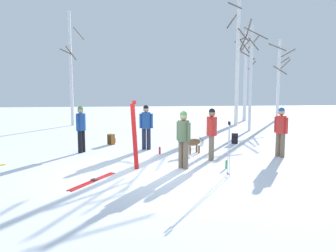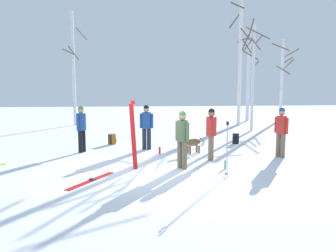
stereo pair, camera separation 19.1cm
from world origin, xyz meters
name	(u,v)px [view 1 (the left image)]	position (x,y,z in m)	size (l,w,h in m)	color
ground_plane	(150,172)	(0.00, 0.00, 0.00)	(60.00, 60.00, 0.00)	white
person_0	(81,126)	(-2.39, 3.01, 0.98)	(0.34, 0.48, 1.72)	black
person_1	(212,131)	(2.09, 1.34, 0.98)	(0.34, 0.50, 1.72)	#72604C
person_2	(183,136)	(1.00, 0.32, 0.98)	(0.37, 0.42, 1.72)	#72604C
person_3	(281,129)	(4.57, 1.58, 0.98)	(0.34, 0.45, 1.72)	#72604C
person_4	(146,124)	(0.00, 3.35, 0.98)	(0.52, 0.34, 1.72)	#1E2338
dog	(192,143)	(1.65, 2.44, 0.39)	(0.84, 0.44, 0.57)	brown
ski_pair_planted_0	(135,135)	(-0.43, 0.37, 1.01)	(0.23, 0.06, 2.02)	red
ski_pair_lying_0	(93,181)	(-1.50, -0.75, 0.01)	(1.05, 1.62, 0.05)	red
ski_poles_0	(229,147)	(2.09, -0.65, 0.80)	(0.07, 0.22, 1.50)	#B2B2BC
backpack_0	(235,138)	(3.81, 4.30, 0.21)	(0.32, 0.34, 0.44)	black
backpack_1	(111,139)	(-1.43, 4.57, 0.21)	(0.35, 0.34, 0.44)	#99591E
water_bottle_0	(226,164)	(2.28, 0.19, 0.12)	(0.07, 0.07, 0.25)	green
water_bottle_1	(160,151)	(0.45, 2.42, 0.12)	(0.08, 0.08, 0.26)	red
birch_tree_1	(71,68)	(-4.31, 11.57, 3.54)	(1.40, 1.22, 6.91)	silver
birch_tree_2	(251,75)	(5.79, 8.13, 3.01)	(1.31, 1.36, 5.65)	silver
birch_tree_3	(238,59)	(5.87, 10.65, 4.07)	(1.52, 1.51, 7.73)	white
birch_tree_4	(246,74)	(7.26, 13.17, 3.24)	(1.58, 1.39, 6.16)	silver
birch_tree_5	(279,78)	(9.84, 13.53, 3.04)	(1.91, 1.90, 5.71)	silver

